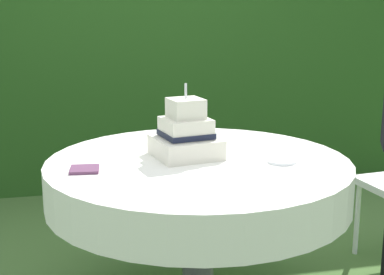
# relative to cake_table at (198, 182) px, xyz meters

# --- Properties ---
(foliage_hedge) EXTENTS (5.12, 0.62, 2.28)m
(foliage_hedge) POSITION_rel_cake_table_xyz_m (0.00, 2.29, 0.47)
(foliage_hedge) COLOR #234C19
(foliage_hedge) RESTS_ON ground_plane
(cake_table) EXTENTS (1.41, 1.41, 0.78)m
(cake_table) POSITION_rel_cake_table_xyz_m (0.00, 0.00, 0.00)
(cake_table) COLOR #4C4C51
(cake_table) RESTS_ON ground_plane
(wedding_cake) EXTENTS (0.33, 0.33, 0.35)m
(wedding_cake) POSITION_rel_cake_table_xyz_m (-0.04, 0.08, 0.21)
(wedding_cake) COLOR silver
(wedding_cake) RESTS_ON cake_table
(serving_plate_near) EXTENTS (0.14, 0.14, 0.01)m
(serving_plate_near) POSITION_rel_cake_table_xyz_m (0.16, 0.53, 0.11)
(serving_plate_near) COLOR white
(serving_plate_near) RESTS_ON cake_table
(serving_plate_far) EXTENTS (0.13, 0.13, 0.01)m
(serving_plate_far) POSITION_rel_cake_table_xyz_m (0.36, -0.12, 0.11)
(serving_plate_far) COLOR white
(serving_plate_far) RESTS_ON cake_table
(napkin_stack) EXTENTS (0.13, 0.13, 0.01)m
(napkin_stack) POSITION_rel_cake_table_xyz_m (-0.52, -0.06, 0.11)
(napkin_stack) COLOR #603856
(napkin_stack) RESTS_ON cake_table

